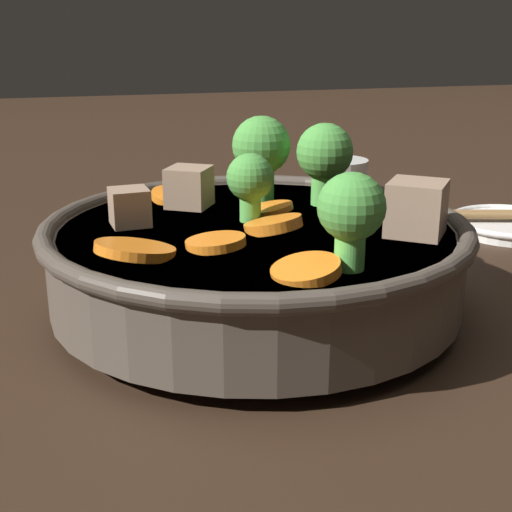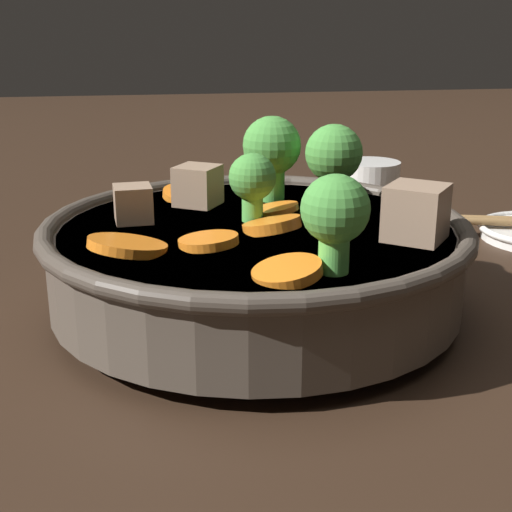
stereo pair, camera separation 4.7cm
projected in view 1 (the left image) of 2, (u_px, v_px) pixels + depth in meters
name	position (u px, v px, depth m)	size (l,w,h in m)	color
ground_plane	(256.00, 312.00, 0.48)	(3.00, 3.00, 0.00)	black
stirfry_bowl	(258.00, 251.00, 0.47)	(0.28, 0.28, 0.12)	#51473D
side_saucer	(511.00, 224.00, 0.67)	(0.11, 0.11, 0.01)	white
tea_cup	(339.00, 180.00, 0.78)	(0.06, 0.06, 0.05)	white
chopsticks_pair	(512.00, 214.00, 0.66)	(0.08, 0.22, 0.01)	olive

